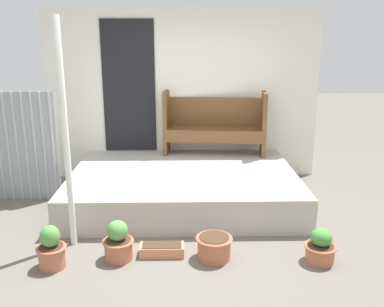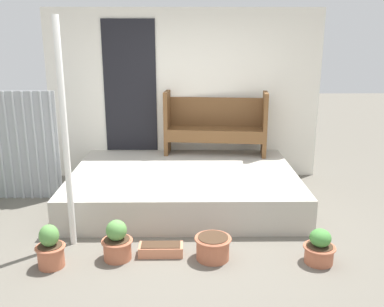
% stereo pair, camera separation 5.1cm
% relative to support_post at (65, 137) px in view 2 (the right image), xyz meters
% --- Properties ---
extents(ground_plane, '(24.00, 24.00, 0.00)m').
position_rel_support_post_xyz_m(ground_plane, '(1.26, 0.12, -1.20)').
color(ground_plane, '#666056').
extents(porch_slab, '(3.00, 2.20, 0.43)m').
position_rel_support_post_xyz_m(porch_slab, '(1.21, 1.22, -0.99)').
color(porch_slab, '#B7B2A5').
rests_on(porch_slab, ground_plane).
extents(house_wall, '(4.20, 0.08, 2.60)m').
position_rel_support_post_xyz_m(house_wall, '(1.17, 2.34, 0.11)').
color(house_wall, white).
rests_on(house_wall, ground_plane).
extents(support_post, '(0.07, 0.07, 2.40)m').
position_rel_support_post_xyz_m(support_post, '(0.00, 0.00, 0.00)').
color(support_post, white).
rests_on(support_post, ground_plane).
extents(bench, '(1.57, 0.56, 0.96)m').
position_rel_support_post_xyz_m(bench, '(1.69, 2.11, -0.29)').
color(bench, brown).
rests_on(bench, porch_slab).
extents(flower_pot_left, '(0.29, 0.29, 0.44)m').
position_rel_support_post_xyz_m(flower_pot_left, '(-0.09, -0.49, -1.01)').
color(flower_pot_left, '#B76647').
rests_on(flower_pot_left, ground_plane).
extents(flower_pot_middle, '(0.32, 0.32, 0.42)m').
position_rel_support_post_xyz_m(flower_pot_middle, '(0.54, -0.35, -1.02)').
color(flower_pot_middle, '#B76647').
rests_on(flower_pot_middle, ground_plane).
extents(flower_pot_right, '(0.38, 0.38, 0.24)m').
position_rel_support_post_xyz_m(flower_pot_right, '(1.51, -0.36, -1.07)').
color(flower_pot_right, '#B76647').
rests_on(flower_pot_right, ground_plane).
extents(flower_pot_far_right, '(0.32, 0.32, 0.36)m').
position_rel_support_post_xyz_m(flower_pot_far_right, '(2.57, -0.45, -1.04)').
color(flower_pot_far_right, '#B76647').
rests_on(flower_pot_far_right, ground_plane).
extents(planter_box_rect, '(0.46, 0.19, 0.12)m').
position_rel_support_post_xyz_m(planter_box_rect, '(0.98, -0.27, -1.14)').
color(planter_box_rect, tan).
rests_on(planter_box_rect, ground_plane).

